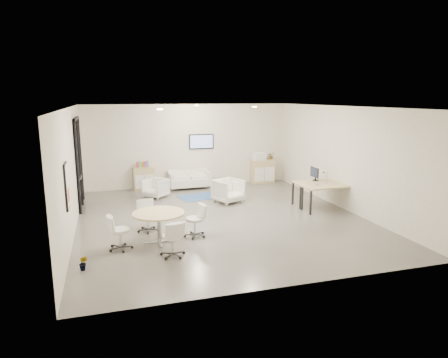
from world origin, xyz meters
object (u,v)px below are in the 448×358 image
sideboard_right (263,171)px  desk_front (326,188)px  sideboard_left (144,179)px  loveseat (189,180)px  round_table (159,216)px  armchair_right (228,190)px  desk_rear (318,184)px  armchair_left (156,187)px

sideboard_right → desk_front: sideboard_right is taller
sideboard_left → desk_front: (5.17, -4.40, 0.28)m
loveseat → desk_front: (3.48, -4.23, 0.39)m
loveseat → round_table: 5.93m
armchair_right → desk_rear: size_ratio=0.55×
armchair_left → desk_rear: bearing=17.5°
loveseat → desk_rear: 5.08m
armchair_left → desk_front: desk_front is taller
sideboard_right → desk_front: 4.40m
sideboard_right → armchair_left: (-4.53, -1.26, -0.11)m
sideboard_right → armchair_right: 3.46m
sideboard_right → desk_rear: 3.84m
sideboard_right → desk_rear: (0.37, -3.82, 0.24)m
sideboard_left → round_table: sideboard_left is taller
armchair_right → round_table: size_ratio=0.68×
sideboard_right → armchair_left: sideboard_right is taller
sideboard_left → desk_rear: 6.46m
loveseat → desk_front: bearing=-53.1°
desk_front → round_table: 5.54m
sideboard_right → round_table: (-5.00, -5.76, 0.20)m
armchair_right → desk_front: bearing=-57.1°
loveseat → armchair_right: bearing=-73.6°
sideboard_left → desk_front: bearing=-40.4°
desk_front → round_table: size_ratio=1.24×
desk_front → round_table: desk_front is taller
loveseat → desk_front: desk_front is taller
armchair_right → round_table: bearing=-154.0°
desk_rear → round_table: size_ratio=1.23×
loveseat → armchair_left: (-1.41, -1.11, 0.04)m
armchair_left → armchair_right: 2.63m
armchair_left → desk_front: bearing=12.6°
sideboard_left → desk_rear: bearing=-36.6°
loveseat → armchair_left: 1.80m
sideboard_right → armchair_right: size_ratio=1.12×
sideboard_right → loveseat: (-3.12, -0.14, -0.15)m
sideboard_left → armchair_left: size_ratio=1.19×
armchair_right → desk_rear: 2.92m
armchair_right → desk_rear: (2.64, -1.21, 0.29)m
sideboard_left → armchair_right: (2.54, -2.63, -0.01)m
sideboard_right → loveseat: bearing=-177.4°
sideboard_left → loveseat: (1.69, -0.17, -0.11)m
sideboard_left → sideboard_right: bearing=-0.3°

